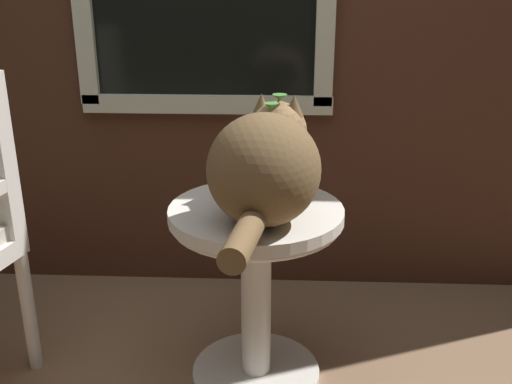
% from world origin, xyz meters
% --- Properties ---
extents(wicker_side_table, '(0.52, 0.52, 0.60)m').
position_xyz_m(wicker_side_table, '(0.22, 0.18, 0.41)').
color(wicker_side_table, silver).
rests_on(wicker_side_table, ground_plane).
extents(cat, '(0.36, 0.67, 0.32)m').
position_xyz_m(cat, '(0.25, 0.09, 0.76)').
color(cat, brown).
rests_on(cat, wicker_side_table).
extents(pewter_vase_with_ivy, '(0.12, 0.13, 0.32)m').
position_xyz_m(pewter_vase_with_ivy, '(0.24, 0.26, 0.69)').
color(pewter_vase_with_ivy, slate).
rests_on(pewter_vase_with_ivy, wicker_side_table).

